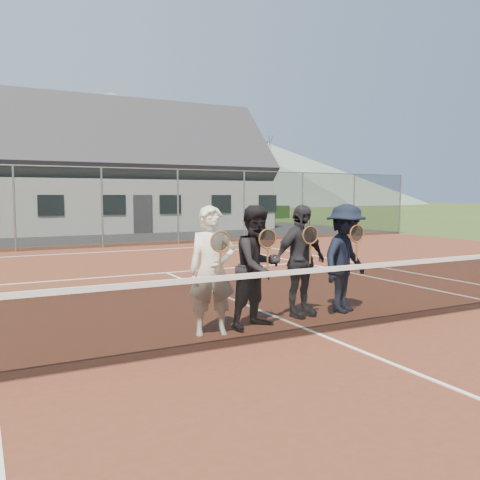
{
  "coord_description": "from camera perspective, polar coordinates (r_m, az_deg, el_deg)",
  "views": [
    {
      "loc": [
        -4.19,
        -5.67,
        1.96
      ],
      "look_at": [
        -0.46,
        1.5,
        1.25
      ],
      "focal_mm": 38.0,
      "sensor_mm": 36.0,
      "label": 1
    }
  ],
  "objects": [
    {
      "name": "tree_e",
      "position": [
        44.75,
        2.34,
        9.91
      ],
      "size": [
        3.2,
        3.2,
        7.77
      ],
      "color": "#3C2516",
      "rests_on": "ground"
    },
    {
      "name": "court_markings",
      "position": [
        7.31,
        8.8,
        -10.39
      ],
      "size": [
        11.03,
        23.83,
        0.01
      ],
      "color": "white",
      "rests_on": "court_surface"
    },
    {
      "name": "player_c",
      "position": [
        8.17,
        6.78,
        -2.32
      ],
      "size": [
        1.12,
        0.63,
        1.8
      ],
      "color": "#25252A",
      "rests_on": "court_surface"
    },
    {
      "name": "player_d",
      "position": [
        8.61,
        11.77,
        -2.02
      ],
      "size": [
        1.33,
        1.08,
        1.8
      ],
      "color": "black",
      "rests_on": "court_surface"
    },
    {
      "name": "tree_d",
      "position": [
        42.09,
        -4.87,
        10.21
      ],
      "size": [
        3.2,
        3.2,
        7.77
      ],
      "color": "#382614",
      "rests_on": "ground"
    },
    {
      "name": "ground",
      "position": [
        26.08,
        -18.2,
        0.45
      ],
      "size": [
        220.0,
        220.0,
        0.0
      ],
      "primitive_type": "plane",
      "color": "#304619",
      "rests_on": "ground"
    },
    {
      "name": "hill_centre",
      "position": [
        103.93,
        -14.18,
        9.84
      ],
      "size": [
        120.0,
        120.0,
        22.0
      ],
      "primitive_type": "cone",
      "color": "#516159",
      "rests_on": "ground"
    },
    {
      "name": "court_surface",
      "position": [
        7.31,
        8.8,
        -10.5
      ],
      "size": [
        30.0,
        30.0,
        0.02
      ],
      "primitive_type": "cube",
      "color": "#562819",
      "rests_on": "ground"
    },
    {
      "name": "tennis_net",
      "position": [
        7.19,
        8.86,
        -6.43
      ],
      "size": [
        11.68,
        0.08,
        1.1
      ],
      "color": "slate",
      "rests_on": "ground"
    },
    {
      "name": "perimeter_fence",
      "position": [
        19.62,
        -15.22,
        3.56
      ],
      "size": [
        30.07,
        0.07,
        3.02
      ],
      "color": "slate",
      "rests_on": "ground"
    },
    {
      "name": "hill_east",
      "position": [
        116.89,
        2.94,
        7.47
      ],
      "size": [
        90.0,
        90.0,
        14.0
      ],
      "primitive_type": "cone",
      "color": "slate",
      "rests_on": "ground"
    },
    {
      "name": "clubhouse",
      "position": [
        30.84,
        -12.21,
        8.67
      ],
      "size": [
        15.6,
        8.2,
        7.7
      ],
      "color": "silver",
      "rests_on": "ground"
    },
    {
      "name": "player_b",
      "position": [
        7.44,
        2.05,
        -3.01
      ],
      "size": [
        1.04,
        0.91,
        1.8
      ],
      "color": "black",
      "rests_on": "court_surface"
    },
    {
      "name": "hedge_row",
      "position": [
        37.92,
        -21.19,
        2.54
      ],
      "size": [
        40.0,
        1.2,
        1.1
      ],
      "primitive_type": "cube",
      "color": "black",
      "rests_on": "ground"
    },
    {
      "name": "tree_c",
      "position": [
        39.35,
        -18.66,
        10.33
      ],
      "size": [
        3.2,
        3.2,
        7.77
      ],
      "color": "#3C2915",
      "rests_on": "ground"
    },
    {
      "name": "player_a",
      "position": [
        7.04,
        -3.16,
        -3.46
      ],
      "size": [
        0.75,
        0.59,
        1.8
      ],
      "color": "white",
      "rests_on": "court_surface"
    }
  ]
}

